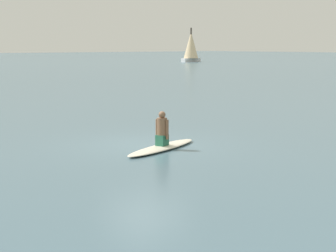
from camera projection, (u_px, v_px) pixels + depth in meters
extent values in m
plane|color=slate|center=(144.00, 145.00, 17.39)|extent=(400.00, 400.00, 0.00)
ellipsoid|color=silver|center=(162.00, 147.00, 16.62)|extent=(1.67, 3.44, 0.12)
cube|color=#26664C|center=(162.00, 140.00, 16.59)|extent=(0.37, 0.41, 0.32)
cylinder|color=brown|center=(162.00, 127.00, 16.53)|extent=(0.37, 0.37, 0.53)
sphere|color=brown|center=(162.00, 115.00, 16.48)|extent=(0.21, 0.21, 0.21)
cylinder|color=brown|center=(167.00, 130.00, 16.44)|extent=(0.11, 0.11, 0.59)
cylinder|color=brown|center=(157.00, 129.00, 16.63)|extent=(0.11, 0.11, 0.59)
cube|color=silver|center=(191.00, 60.00, 102.75)|extent=(1.18, 3.86, 0.69)
cylinder|color=#4C4238|center=(191.00, 43.00, 102.30)|extent=(0.31, 0.31, 5.57)
cone|color=beige|center=(191.00, 45.00, 102.35)|extent=(2.71, 2.71, 4.91)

